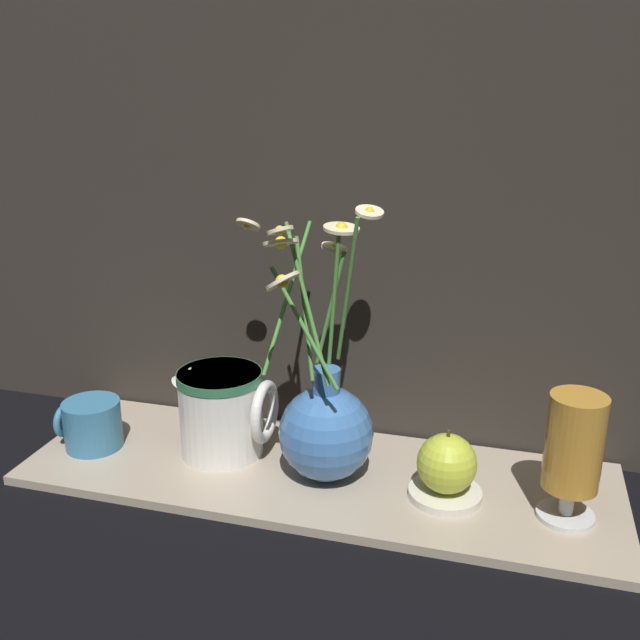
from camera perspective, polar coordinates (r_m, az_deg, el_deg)
The scene contains 9 objects.
ground_plane at distance 0.97m, azimuth -0.26°, elevation -12.55°, with size 6.00×6.00×0.00m, color black.
shelf at distance 0.96m, azimuth -0.26°, elevation -12.24°, with size 0.78×0.25×0.01m.
backdrop_wall at distance 0.96m, azimuth 2.14°, elevation 21.59°, with size 1.28×0.02×1.10m.
vase_with_flowers at distance 0.91m, azimuth 0.43°, elevation -8.41°, with size 0.19×0.18×0.35m.
yellow_mug at distance 1.05m, azimuth -17.83°, elevation -7.93°, with size 0.09×0.08×0.07m.
ceramic_pitcher at distance 0.98m, azimuth -7.79°, elevation -7.05°, with size 0.14×0.11×0.13m.
tea_glass at distance 0.87m, azimuth 19.63°, elevation -9.57°, with size 0.07×0.07×0.16m.
saucer_plate at distance 0.92m, azimuth 9.96°, elevation -13.50°, with size 0.09×0.09×0.01m.
orange_fruit at distance 0.89m, azimuth 10.11°, elevation -11.23°, with size 0.07×0.07×0.08m.
Camera 1 is at (0.23, -0.79, 0.50)m, focal length 40.00 mm.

